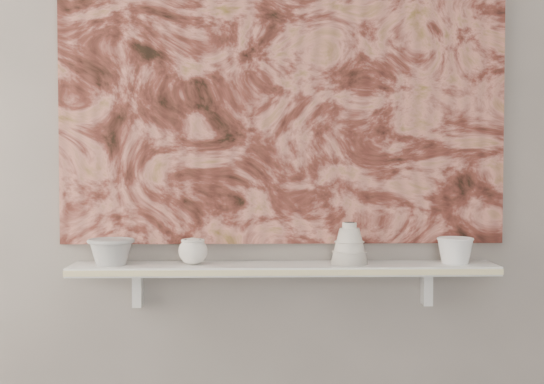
{
  "coord_description": "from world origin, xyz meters",
  "views": [
    {
      "loc": [
        -0.11,
        -0.97,
        1.27
      ],
      "look_at": [
        -0.04,
        1.49,
        1.17
      ],
      "focal_mm": 50.0,
      "sensor_mm": 36.0,
      "label": 1
    }
  ],
  "objects_px": {
    "shelf": "(284,269)",
    "painting": "(283,81)",
    "bowl_grey": "(111,251)",
    "bell_vessel": "(349,243)",
    "cup_cream": "(193,251)",
    "bowl_white": "(455,250)"
  },
  "relations": [
    {
      "from": "cup_cream",
      "to": "bowl_white",
      "type": "xyz_separation_m",
      "value": [
        0.87,
        0.0,
        0.0
      ]
    },
    {
      "from": "painting",
      "to": "bowl_white",
      "type": "height_order",
      "value": "painting"
    },
    {
      "from": "cup_cream",
      "to": "bowl_white",
      "type": "height_order",
      "value": "same"
    },
    {
      "from": "bowl_grey",
      "to": "bell_vessel",
      "type": "bearing_deg",
      "value": 0.0
    },
    {
      "from": "shelf",
      "to": "painting",
      "type": "xyz_separation_m",
      "value": [
        0.0,
        0.08,
        0.62
      ]
    },
    {
      "from": "shelf",
      "to": "bell_vessel",
      "type": "relative_size",
      "value": 10.15
    },
    {
      "from": "bowl_grey",
      "to": "bell_vessel",
      "type": "relative_size",
      "value": 1.12
    },
    {
      "from": "bowl_grey",
      "to": "bowl_white",
      "type": "xyz_separation_m",
      "value": [
        1.14,
        0.0,
        -0.0
      ]
    },
    {
      "from": "bowl_grey",
      "to": "cup_cream",
      "type": "height_order",
      "value": "bowl_grey"
    },
    {
      "from": "shelf",
      "to": "painting",
      "type": "bearing_deg",
      "value": 90.0
    },
    {
      "from": "bowl_grey",
      "to": "cup_cream",
      "type": "xyz_separation_m",
      "value": [
        0.27,
        0.0,
        -0.0
      ]
    },
    {
      "from": "bowl_grey",
      "to": "cup_cream",
      "type": "distance_m",
      "value": 0.27
    },
    {
      "from": "bowl_white",
      "to": "shelf",
      "type": "bearing_deg",
      "value": 180.0
    },
    {
      "from": "bowl_white",
      "to": "painting",
      "type": "bearing_deg",
      "value": 171.95
    },
    {
      "from": "bowl_grey",
      "to": "shelf",
      "type": "bearing_deg",
      "value": 0.0
    },
    {
      "from": "bowl_grey",
      "to": "bell_vessel",
      "type": "height_order",
      "value": "bell_vessel"
    },
    {
      "from": "painting",
      "to": "bell_vessel",
      "type": "relative_size",
      "value": 10.88
    },
    {
      "from": "cup_cream",
      "to": "bell_vessel",
      "type": "distance_m",
      "value": 0.52
    },
    {
      "from": "shelf",
      "to": "painting",
      "type": "height_order",
      "value": "painting"
    },
    {
      "from": "bowl_grey",
      "to": "bowl_white",
      "type": "relative_size",
      "value": 1.27
    },
    {
      "from": "shelf",
      "to": "cup_cream",
      "type": "xyz_separation_m",
      "value": [
        -0.3,
        0.0,
        0.06
      ]
    },
    {
      "from": "cup_cream",
      "to": "bell_vessel",
      "type": "bearing_deg",
      "value": 0.0
    }
  ]
}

